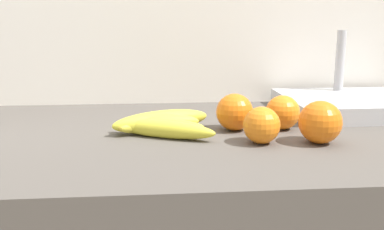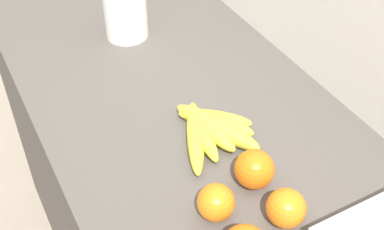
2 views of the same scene
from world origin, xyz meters
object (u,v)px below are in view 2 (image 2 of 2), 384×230
(banana_bunch, at_px, (209,127))
(orange_front, at_px, (216,202))
(orange_right, at_px, (254,169))
(orange_far_right, at_px, (286,208))

(banana_bunch, relative_size, orange_front, 3.07)
(orange_right, relative_size, orange_front, 1.11)
(orange_far_right, height_order, orange_front, orange_far_right)
(orange_front, bearing_deg, orange_far_right, 55.56)
(banana_bunch, height_order, orange_right, orange_right)
(orange_far_right, bearing_deg, orange_front, -124.44)
(orange_right, xyz_separation_m, orange_front, (0.03, -0.10, -0.00))
(banana_bunch, bearing_deg, orange_right, 2.45)
(banana_bunch, xyz_separation_m, orange_right, (0.16, 0.01, 0.02))
(orange_right, bearing_deg, orange_far_right, -0.22)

